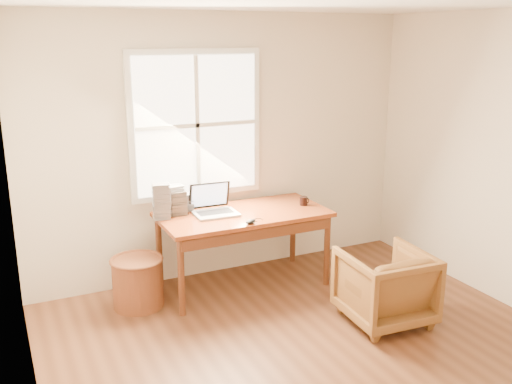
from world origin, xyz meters
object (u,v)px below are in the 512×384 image
(wicker_stool, at_px, (138,283))
(laptop, at_px, (216,201))
(armchair, at_px, (385,286))
(coffee_mug, at_px, (304,201))
(desk, at_px, (243,214))
(cd_stack_a, at_px, (175,200))

(wicker_stool, distance_m, laptop, 1.03)
(armchair, xyz_separation_m, laptop, (-1.05, 1.20, 0.57))
(armchair, xyz_separation_m, coffee_mug, (-0.15, 1.13, 0.47))
(coffee_mug, bearing_deg, desk, -169.29)
(desk, height_order, wicker_stool, desk)
(wicker_stool, xyz_separation_m, coffee_mug, (1.68, -0.04, 0.57))
(wicker_stool, xyz_separation_m, laptop, (0.78, 0.03, 0.67))
(armchair, height_order, coffee_mug, coffee_mug)
(wicker_stool, distance_m, coffee_mug, 1.78)
(wicker_stool, relative_size, coffee_mug, 5.14)
(wicker_stool, height_order, cd_stack_a, cd_stack_a)
(laptop, distance_m, coffee_mug, 0.91)
(desk, bearing_deg, coffee_mug, -3.84)
(desk, relative_size, laptop, 4.12)
(armchair, bearing_deg, laptop, -44.86)
(armchair, distance_m, wicker_stool, 2.18)
(cd_stack_a, bearing_deg, desk, -20.07)
(desk, height_order, laptop, laptop)
(desk, xyz_separation_m, coffee_mug, (0.64, -0.04, 0.06))
(armchair, xyz_separation_m, wicker_stool, (-1.83, 1.18, -0.10))
(wicker_stool, distance_m, cd_stack_a, 0.83)
(cd_stack_a, bearing_deg, wicker_stool, -153.77)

